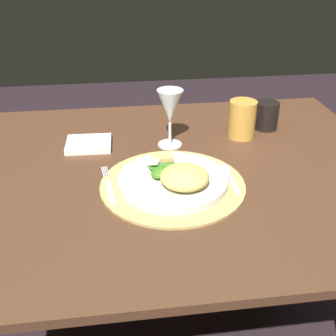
{
  "coord_description": "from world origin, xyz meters",
  "views": [
    {
      "loc": [
        -0.12,
        -0.91,
        1.24
      ],
      "look_at": [
        -0.0,
        -0.03,
        0.74
      ],
      "focal_mm": 44.63,
      "sensor_mm": 36.0,
      "label": 1
    }
  ],
  "objects_px": {
    "fork": "(109,186)",
    "amber_tumbler": "(242,119)",
    "dinner_plate": "(171,181)",
    "spoon": "(228,173)",
    "dark_tumbler": "(266,115)",
    "napkin": "(89,144)",
    "wine_glass": "(170,108)",
    "dining_table": "(168,220)"
  },
  "relations": [
    {
      "from": "dining_table",
      "to": "dark_tumbler",
      "type": "bearing_deg",
      "value": 32.77
    },
    {
      "from": "spoon",
      "to": "napkin",
      "type": "xyz_separation_m",
      "value": [
        -0.34,
        0.21,
        -0.0
      ]
    },
    {
      "from": "dark_tumbler",
      "to": "dinner_plate",
      "type": "bearing_deg",
      "value": -138.33
    },
    {
      "from": "fork",
      "to": "spoon",
      "type": "height_order",
      "value": "spoon"
    },
    {
      "from": "fork",
      "to": "amber_tumbler",
      "type": "xyz_separation_m",
      "value": [
        0.38,
        0.24,
        0.05
      ]
    },
    {
      "from": "napkin",
      "to": "dark_tumbler",
      "type": "xyz_separation_m",
      "value": [
        0.53,
        0.06,
        0.03
      ]
    },
    {
      "from": "fork",
      "to": "napkin",
      "type": "height_order",
      "value": "napkin"
    },
    {
      "from": "fork",
      "to": "spoon",
      "type": "distance_m",
      "value": 0.29
    },
    {
      "from": "napkin",
      "to": "dark_tumbler",
      "type": "height_order",
      "value": "dark_tumbler"
    },
    {
      "from": "amber_tumbler",
      "to": "dark_tumbler",
      "type": "relative_size",
      "value": 1.32
    },
    {
      "from": "dinner_plate",
      "to": "wine_glass",
      "type": "bearing_deg",
      "value": 82.74
    },
    {
      "from": "dining_table",
      "to": "fork",
      "type": "height_order",
      "value": "fork"
    },
    {
      "from": "spoon",
      "to": "amber_tumbler",
      "type": "distance_m",
      "value": 0.24
    },
    {
      "from": "fork",
      "to": "dark_tumbler",
      "type": "relative_size",
      "value": 2.05
    },
    {
      "from": "napkin",
      "to": "wine_glass",
      "type": "xyz_separation_m",
      "value": [
        0.22,
        -0.02,
        0.1
      ]
    },
    {
      "from": "fork",
      "to": "amber_tumbler",
      "type": "distance_m",
      "value": 0.46
    },
    {
      "from": "napkin",
      "to": "amber_tumbler",
      "type": "xyz_separation_m",
      "value": [
        0.44,
        0.01,
        0.05
      ]
    },
    {
      "from": "spoon",
      "to": "wine_glass",
      "type": "relative_size",
      "value": 0.84
    },
    {
      "from": "dark_tumbler",
      "to": "wine_glass",
      "type": "bearing_deg",
      "value": -165.26
    },
    {
      "from": "dinner_plate",
      "to": "amber_tumbler",
      "type": "bearing_deg",
      "value": 45.59
    },
    {
      "from": "amber_tumbler",
      "to": "spoon",
      "type": "bearing_deg",
      "value": -113.8
    },
    {
      "from": "fork",
      "to": "dark_tumbler",
      "type": "height_order",
      "value": "dark_tumbler"
    },
    {
      "from": "dining_table",
      "to": "dark_tumbler",
      "type": "xyz_separation_m",
      "value": [
        0.33,
        0.21,
        0.2
      ]
    },
    {
      "from": "wine_glass",
      "to": "amber_tumbler",
      "type": "xyz_separation_m",
      "value": [
        0.21,
        0.03,
        -0.06
      ]
    },
    {
      "from": "dining_table",
      "to": "spoon",
      "type": "relative_size",
      "value": 8.76
    },
    {
      "from": "wine_glass",
      "to": "dark_tumbler",
      "type": "distance_m",
      "value": 0.32
    },
    {
      "from": "dinner_plate",
      "to": "fork",
      "type": "height_order",
      "value": "dinner_plate"
    },
    {
      "from": "dinner_plate",
      "to": "wine_glass",
      "type": "height_order",
      "value": "wine_glass"
    },
    {
      "from": "dining_table",
      "to": "amber_tumbler",
      "type": "bearing_deg",
      "value": 34.29
    },
    {
      "from": "dining_table",
      "to": "napkin",
      "type": "distance_m",
      "value": 0.3
    },
    {
      "from": "spoon",
      "to": "napkin",
      "type": "bearing_deg",
      "value": 148.32
    },
    {
      "from": "dinner_plate",
      "to": "wine_glass",
      "type": "relative_size",
      "value": 1.6
    },
    {
      "from": "dinner_plate",
      "to": "spoon",
      "type": "relative_size",
      "value": 1.9
    },
    {
      "from": "spoon",
      "to": "dark_tumbler",
      "type": "relative_size",
      "value": 1.66
    },
    {
      "from": "spoon",
      "to": "amber_tumbler",
      "type": "height_order",
      "value": "amber_tumbler"
    },
    {
      "from": "dinner_plate",
      "to": "napkin",
      "type": "bearing_deg",
      "value": 129.89
    },
    {
      "from": "wine_glass",
      "to": "dining_table",
      "type": "bearing_deg",
      "value": -100.09
    },
    {
      "from": "amber_tumbler",
      "to": "napkin",
      "type": "bearing_deg",
      "value": -178.81
    },
    {
      "from": "dining_table",
      "to": "spoon",
      "type": "height_order",
      "value": "spoon"
    },
    {
      "from": "dining_table",
      "to": "dinner_plate",
      "type": "distance_m",
      "value": 0.2
    },
    {
      "from": "dinner_plate",
      "to": "spoon",
      "type": "distance_m",
      "value": 0.15
    },
    {
      "from": "amber_tumbler",
      "to": "dark_tumbler",
      "type": "height_order",
      "value": "amber_tumbler"
    }
  ]
}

